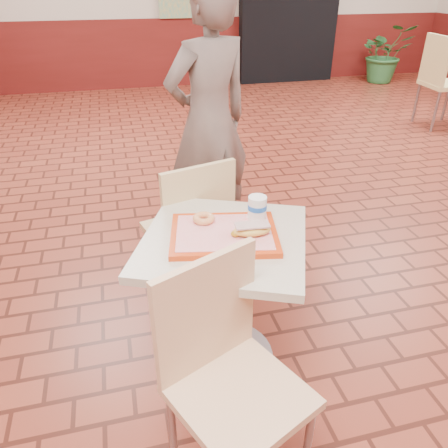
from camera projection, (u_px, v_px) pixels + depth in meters
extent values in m
cube|color=maroon|center=(375.00, 231.00, 3.08)|extent=(8.00, 10.00, 0.01)
cube|color=#541310|center=(214.00, 51.00, 7.02)|extent=(8.00, 0.04, 1.00)
cube|color=black|center=(289.00, 9.00, 6.90)|extent=(1.60, 0.22, 2.20)
cube|color=#B6AC93|center=(224.00, 241.00, 1.74)|extent=(0.64, 0.64, 0.04)
cylinder|color=gray|center=(224.00, 306.00, 1.91)|extent=(0.07, 0.07, 0.64)
cylinder|color=gray|center=(224.00, 356.00, 2.06)|extent=(0.46, 0.46, 0.03)
cube|color=#DCB084|center=(240.00, 397.00, 1.41)|extent=(0.51, 0.51, 0.04)
cube|color=#DCB084|center=(206.00, 313.00, 1.41)|extent=(0.36, 0.19, 0.42)
cylinder|color=gray|center=(308.00, 444.00, 1.49)|extent=(0.03, 0.03, 0.38)
cylinder|color=gray|center=(173.00, 430.00, 1.53)|extent=(0.03, 0.03, 0.38)
cylinder|color=gray|center=(244.00, 382.00, 1.71)|extent=(0.03, 0.03, 0.38)
cube|color=#D1B77D|center=(186.00, 232.00, 2.32)|extent=(0.47, 0.47, 0.04)
cube|color=#D1B77D|center=(200.00, 207.00, 2.08)|extent=(0.37, 0.13, 0.42)
cylinder|color=gray|center=(200.00, 242.00, 2.62)|extent=(0.03, 0.03, 0.37)
cylinder|color=gray|center=(149.00, 257.00, 2.48)|extent=(0.03, 0.03, 0.37)
cylinder|color=gray|center=(228.00, 269.00, 2.37)|extent=(0.03, 0.03, 0.37)
cylinder|color=gray|center=(173.00, 288.00, 2.23)|extent=(0.03, 0.03, 0.37)
imported|color=#66574F|center=(209.00, 122.00, 2.65)|extent=(0.68, 0.57, 1.60)
cube|color=#BB350E|center=(224.00, 235.00, 1.73)|extent=(0.42, 0.33, 0.02)
cube|color=#E18585|center=(224.00, 232.00, 1.72)|extent=(0.37, 0.28, 0.00)
torus|color=#D7884E|center=(204.00, 218.00, 1.78)|extent=(0.09, 0.09, 0.03)
ellipsoid|color=gold|center=(252.00, 230.00, 1.69)|extent=(0.15, 0.09, 0.04)
cube|color=white|center=(252.00, 225.00, 1.68)|extent=(0.14, 0.07, 0.01)
ellipsoid|color=#9E7016|center=(235.00, 234.00, 1.68)|extent=(0.04, 0.03, 0.02)
cylinder|color=silver|center=(257.00, 208.00, 1.79)|extent=(0.08, 0.08, 0.10)
cylinder|color=blue|center=(257.00, 207.00, 1.79)|extent=(0.08, 0.08, 0.02)
cube|color=#EAD98C|center=(446.00, 85.00, 5.01)|extent=(0.50, 0.50, 0.04)
cube|color=#EAD98C|center=(435.00, 60.00, 4.84)|extent=(0.07, 0.47, 0.51)
cylinder|color=gray|center=(446.00, 102.00, 5.33)|extent=(0.03, 0.03, 0.45)
cylinder|color=gray|center=(435.00, 112.00, 4.93)|extent=(0.03, 0.03, 0.45)
cylinder|color=gray|center=(416.00, 103.00, 5.27)|extent=(0.03, 0.03, 0.45)
imported|color=#286531|center=(385.00, 53.00, 7.14)|extent=(0.92, 0.83, 0.91)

